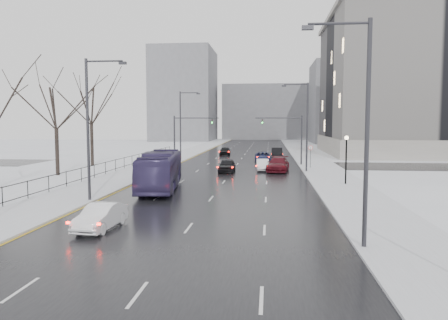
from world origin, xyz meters
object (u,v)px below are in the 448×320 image
(tree_park_e, at_px, (93,167))
(sedan_center_far, at_px, (225,151))
(streetlight_l_far, at_px, (182,122))
(sedan_left_near, at_px, (101,217))
(mast_signal_right, at_px, (293,134))
(sedan_right_far, at_px, (278,164))
(tree_park_d, at_px, (58,176))
(bus, at_px, (160,170))
(streetlight_r_mid, at_px, (305,122))
(streetlight_l_near, at_px, (91,122))
(sedan_right_near, at_px, (263,165))
(sedan_right_distant, at_px, (277,153))
(sedan_right_cross, at_px, (263,157))
(streetlight_r_near, at_px, (362,122))
(no_uturn_sign, at_px, (311,150))
(lamppost_r_mid, at_px, (346,153))
(mast_signal_left, at_px, (182,134))
(sedan_center_near, at_px, (227,165))

(tree_park_e, height_order, sedan_center_far, tree_park_e)
(streetlight_l_far, relative_size, sedan_left_near, 2.46)
(mast_signal_right, relative_size, sedan_right_far, 1.16)
(tree_park_d, xyz_separation_m, bus, (13.00, -7.98, 1.62))
(streetlight_r_mid, height_order, streetlight_l_near, same)
(streetlight_l_far, distance_m, bus, 26.50)
(tree_park_e, relative_size, mast_signal_right, 2.08)
(tree_park_e, bearing_deg, sedan_right_near, -7.77)
(streetlight_r_mid, distance_m, sedan_right_distant, 20.77)
(streetlight_l_far, bearing_deg, sedan_right_cross, 7.80)
(streetlight_r_near, xyz_separation_m, streetlight_l_near, (-16.33, 10.00, 0.00))
(sedan_right_near, xyz_separation_m, sedan_right_far, (1.75, -0.56, 0.14))
(no_uturn_sign, distance_m, sedan_right_cross, 11.35)
(streetlight_r_mid, bearing_deg, sedan_left_near, -114.53)
(no_uturn_sign, xyz_separation_m, sedan_center_far, (-12.46, 20.27, -1.54))
(streetlight_l_far, bearing_deg, mast_signal_right, -14.48)
(streetlight_r_mid, bearing_deg, streetlight_l_near, -129.24)
(streetlight_l_far, relative_size, lamppost_r_mid, 2.34)
(tree_park_d, distance_m, streetlight_r_near, 35.80)
(sedan_right_far, relative_size, sedan_center_far, 1.32)
(sedan_left_near, bearing_deg, sedan_center_far, 92.41)
(mast_signal_right, xyz_separation_m, sedan_center_far, (-10.59, 16.28, -3.35))
(streetlight_l_far, distance_m, sedan_right_cross, 12.59)
(tree_park_e, bearing_deg, no_uturn_sign, 0.00)
(tree_park_e, xyz_separation_m, streetlight_r_mid, (26.37, -4.00, 5.62))
(mast_signal_left, relative_size, no_uturn_sign, 2.41)
(streetlight_l_near, bearing_deg, sedan_left_near, -64.68)
(streetlight_r_near, xyz_separation_m, sedan_center_near, (-8.67, 29.23, -4.83))
(tree_park_e, bearing_deg, tree_park_d, -87.71)
(streetlight_r_mid, height_order, bus, streetlight_r_mid)
(lamppost_r_mid, relative_size, mast_signal_right, 0.66)
(tree_park_e, distance_m, streetlight_l_near, 26.61)
(sedan_right_far, bearing_deg, sedan_right_cross, 105.22)
(mast_signal_right, distance_m, no_uturn_sign, 4.77)
(sedan_center_far, bearing_deg, tree_park_e, -128.00)
(no_uturn_sign, height_order, sedan_left_near, no_uturn_sign)
(sedan_left_near, distance_m, sedan_center_near, 27.28)
(sedan_right_near, xyz_separation_m, sedan_right_distant, (1.94, 18.98, 0.12))
(bus, xyz_separation_m, sedan_right_near, (8.30, 15.02, -0.91))
(streetlight_r_near, height_order, mast_signal_right, streetlight_r_near)
(tree_park_e, distance_m, lamppost_r_mid, 32.52)
(streetlight_l_near, bearing_deg, sedan_right_near, 60.99)
(sedan_right_cross, bearing_deg, sedan_left_near, -103.60)
(streetlight_l_far, relative_size, sedan_right_cross, 2.09)
(streetlight_r_mid, height_order, sedan_center_near, streetlight_r_mid)
(streetlight_r_mid, bearing_deg, bus, -132.85)
(streetlight_r_mid, height_order, lamppost_r_mid, streetlight_r_mid)
(streetlight_r_mid, height_order, mast_signal_left, streetlight_r_mid)
(tree_park_d, relative_size, sedan_right_cross, 2.61)
(sedan_right_near, distance_m, sedan_right_distant, 19.08)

